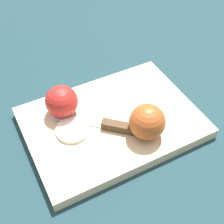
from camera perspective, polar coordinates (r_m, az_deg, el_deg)
The scene contains 6 objects.
ground_plane at distance 0.65m, azimuth 0.00°, elevation -2.61°, with size 4.00×4.00×0.00m, color #193338.
cutting_board at distance 0.64m, azimuth 0.00°, elevation -1.94°, with size 0.36×0.27×0.02m.
apple_half_left at distance 0.59m, azimuth 6.44°, elevation -1.81°, with size 0.07×0.07×0.07m.
apple_half_right at distance 0.63m, azimuth -9.18°, elevation 1.94°, with size 0.07×0.07×0.07m.
knife at distance 0.61m, azimuth -0.14°, elevation -2.39°, with size 0.15×0.12×0.02m.
apple_slice at distance 0.62m, azimuth -7.33°, elevation -3.08°, with size 0.07×0.07×0.01m.
Camera 1 is at (0.17, 0.39, 0.49)m, focal length 50.00 mm.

